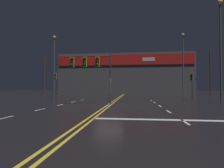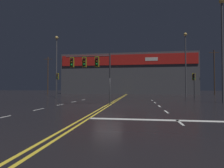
% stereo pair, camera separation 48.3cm
% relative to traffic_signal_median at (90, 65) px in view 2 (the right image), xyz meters
% --- Properties ---
extents(ground_plane, '(200.00, 200.00, 0.00)m').
position_rel_traffic_signal_median_xyz_m(ground_plane, '(1.86, -0.70, -3.80)').
color(ground_plane, black).
extents(road_markings, '(13.45, 60.00, 0.01)m').
position_rel_traffic_signal_median_xyz_m(road_markings, '(2.67, -1.90, -3.79)').
color(road_markings, gold).
rests_on(road_markings, ground).
extents(traffic_signal_median, '(4.44, 0.36, 4.88)m').
position_rel_traffic_signal_median_xyz_m(traffic_signal_median, '(0.00, 0.00, 0.00)').
color(traffic_signal_median, '#38383D').
rests_on(traffic_signal_median, ground).
extents(traffic_signal_corner_northeast, '(0.42, 0.36, 3.64)m').
position_rel_traffic_signal_median_xyz_m(traffic_signal_corner_northeast, '(12.30, 9.18, -1.12)').
color(traffic_signal_corner_northeast, '#38383D').
rests_on(traffic_signal_corner_northeast, ground).
extents(traffic_signal_corner_northwest, '(0.42, 0.36, 3.91)m').
position_rel_traffic_signal_median_xyz_m(traffic_signal_corner_northwest, '(-7.86, 9.54, -0.92)').
color(traffic_signal_corner_northwest, '#38383D').
rests_on(traffic_signal_corner_northwest, ground).
extents(streetlight_near_right, '(0.56, 0.56, 10.92)m').
position_rel_traffic_signal_median_xyz_m(streetlight_near_right, '(-9.80, 13.25, 3.04)').
color(streetlight_near_right, '#59595E').
rests_on(streetlight_near_right, ground).
extents(streetlight_median_approach, '(0.56, 0.56, 11.18)m').
position_rel_traffic_signal_median_xyz_m(streetlight_median_approach, '(12.85, 15.31, 3.18)').
color(streetlight_median_approach, '#59595E').
rests_on(streetlight_median_approach, ground).
extents(streetlight_far_left, '(0.56, 0.56, 11.12)m').
position_rel_traffic_signal_median_xyz_m(streetlight_far_left, '(13.44, 3.53, 3.14)').
color(streetlight_far_left, '#59595E').
rests_on(streetlight_far_left, ground).
extents(building_backdrop, '(36.45, 10.23, 10.99)m').
position_rel_traffic_signal_median_xyz_m(building_backdrop, '(1.86, 34.70, 1.71)').
color(building_backdrop, '#4C4C51').
rests_on(building_backdrop, ground).
extents(utility_pole_row, '(44.31, 0.26, 10.64)m').
position_rel_traffic_signal_median_xyz_m(utility_pole_row, '(2.23, 28.05, 1.58)').
color(utility_pole_row, '#4C3828').
rests_on(utility_pole_row, ground).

